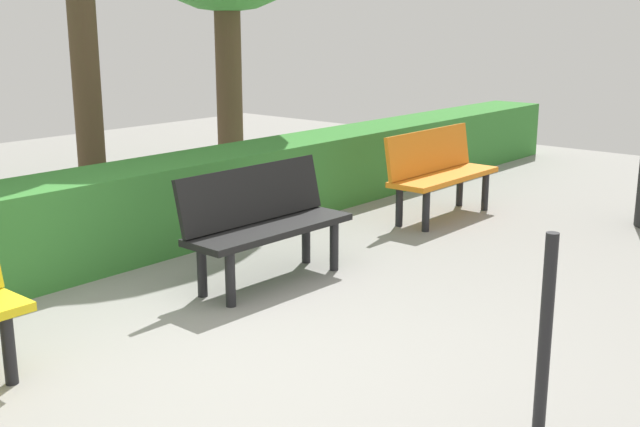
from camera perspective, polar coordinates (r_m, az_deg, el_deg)
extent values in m
plane|color=gray|center=(4.62, -7.68, -10.63)|extent=(17.43, 17.43, 0.00)
cube|color=orange|center=(7.76, 9.10, 2.67)|extent=(1.41, 0.43, 0.05)
cube|color=orange|center=(7.82, 7.98, 4.55)|extent=(1.41, 0.11, 0.42)
cylinder|color=black|center=(8.20, 11.97, 1.58)|extent=(0.07, 0.07, 0.39)
cylinder|color=black|center=(8.35, 10.17, 1.88)|extent=(0.07, 0.07, 0.39)
cylinder|color=black|center=(7.28, 7.74, 0.19)|extent=(0.07, 0.07, 0.39)
cylinder|color=black|center=(7.44, 5.81, 0.55)|extent=(0.07, 0.07, 0.39)
cube|color=black|center=(5.76, -3.61, -1.13)|extent=(1.39, 0.46, 0.05)
cube|color=black|center=(5.84, -4.95, 1.42)|extent=(1.38, 0.17, 0.42)
cylinder|color=black|center=(6.10, 1.04, -2.40)|extent=(0.07, 0.07, 0.39)
cylinder|color=black|center=(6.29, -1.03, -1.88)|extent=(0.07, 0.07, 0.39)
cylinder|color=black|center=(5.37, -6.57, -4.79)|extent=(0.07, 0.07, 0.39)
cylinder|color=black|center=(5.59, -8.62, -4.11)|extent=(0.07, 0.07, 0.39)
cylinder|color=black|center=(4.56, -21.76, -9.24)|extent=(0.07, 0.07, 0.39)
cube|color=#387F33|center=(6.74, -12.56, 0.39)|extent=(13.43, 0.70, 0.74)
cylinder|color=brown|center=(9.34, -6.67, 9.85)|extent=(0.30, 0.30, 2.51)
cylinder|color=brown|center=(8.30, -16.79, 10.55)|extent=(0.28, 0.28, 3.00)
cylinder|color=black|center=(3.75, 16.11, -8.74)|extent=(0.06, 0.06, 1.00)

